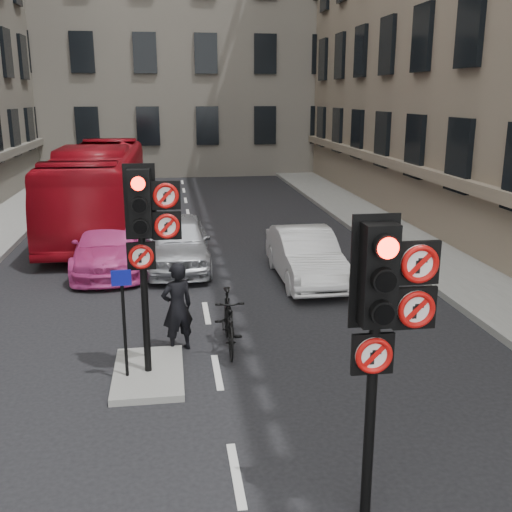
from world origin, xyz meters
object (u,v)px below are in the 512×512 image
object	(u,v)px
signal_near	(384,308)
motorcyclist	(177,307)
motorcycle	(228,321)
car_pink	(109,245)
car_silver	(178,242)
info_sign	(123,309)
bus_red	(99,188)
car_white	(305,255)
signal_far	(146,225)

from	to	relation	value
signal_near	motorcyclist	xyz separation A→B (m)	(-2.14, 5.07, -1.71)
signal_near	motorcycle	xyz separation A→B (m)	(-1.18, 5.01, -2.01)
car_pink	car_silver	bearing A→B (deg)	-6.43
signal_near	info_sign	bearing A→B (deg)	128.33
bus_red	car_pink	bearing A→B (deg)	-81.25
bus_red	motorcyclist	world-z (taller)	bus_red
car_white	motorcycle	distance (m)	4.78
motorcycle	motorcyclist	distance (m)	1.01
signal_near	car_pink	size ratio (longest dim) A/B	0.78
signal_far	info_sign	distance (m)	1.44
signal_near	info_sign	distance (m)	5.05
car_white	info_sign	world-z (taller)	info_sign
motorcyclist	info_sign	distance (m)	1.59
car_white	info_sign	distance (m)	6.84
signal_far	car_silver	size ratio (longest dim) A/B	0.82
bus_red	info_sign	size ratio (longest dim) A/B	5.82
car_pink	bus_red	world-z (taller)	bus_red
motorcyclist	car_pink	bearing A→B (deg)	-97.73
car_silver	car_white	xyz separation A→B (m)	(3.27, -1.75, -0.06)
car_silver	info_sign	distance (m)	7.12
motorcycle	info_sign	bearing A→B (deg)	-146.40
info_sign	car_white	bearing A→B (deg)	48.33
signal_near	motorcycle	bearing A→B (deg)	103.24
signal_near	motorcycle	size ratio (longest dim) A/B	1.89
car_pink	motorcyclist	size ratio (longest dim) A/B	2.64
signal_far	car_silver	distance (m)	7.16
signal_far	car_white	bearing A→B (deg)	52.92
motorcyclist	signal_far	bearing A→B (deg)	42.15
motorcyclist	info_sign	size ratio (longest dim) A/B	0.92
car_pink	bus_red	size ratio (longest dim) A/B	0.42
signal_far	car_silver	world-z (taller)	signal_far
car_white	motorcycle	world-z (taller)	car_white
signal_near	motorcyclist	size ratio (longest dim) A/B	2.05
signal_far	motorcycle	distance (m)	2.76
signal_near	info_sign	xyz separation A→B (m)	(-3.04, 3.84, -1.24)
bus_red	car_silver	bearing A→B (deg)	-62.25
car_white	car_pink	world-z (taller)	car_white
signal_far	bus_red	world-z (taller)	signal_far
car_pink	signal_near	bearing A→B (deg)	-72.44
bus_red	motorcycle	xyz separation A→B (m)	(3.50, -11.08, -0.96)
car_white	info_sign	bearing A→B (deg)	-129.56
motorcyclist	motorcycle	bearing A→B (deg)	151.34
signal_near	car_white	distance (m)	9.39
car_white	car_pink	distance (m)	5.55
motorcycle	info_sign	distance (m)	2.33
car_white	car_pink	xyz separation A→B (m)	(-5.22, 1.89, -0.01)
signal_far	bus_red	xyz separation A→B (m)	(-2.08, 12.08, -1.17)
car_silver	motorcycle	bearing A→B (deg)	-80.91
car_silver	bus_red	bearing A→B (deg)	118.07
motorcycle	car_white	bearing A→B (deg)	60.71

